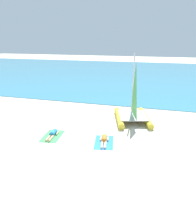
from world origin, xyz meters
TOP-DOWN VIEW (x-y plane):
  - ground_plane at (0.00, 10.00)m, footprint 120.00×120.00m
  - ocean_water at (0.00, 30.12)m, footprint 120.00×40.00m
  - sailboat_yellow at (2.06, 6.71)m, footprint 3.39×4.32m
  - towel_left at (-2.43, 2.53)m, footprint 1.33×2.02m
  - sunbather_left at (-2.44, 2.60)m, footprint 0.61×1.57m
  - towel_right at (0.95, 2.61)m, footprint 1.46×2.08m
  - sunbather_right at (0.93, 2.67)m, footprint 0.71×1.56m

SIDE VIEW (x-z plane):
  - ground_plane at x=0.00m, z-range 0.00..0.00m
  - towel_left at x=-2.43m, z-range 0.00..0.01m
  - towel_right at x=0.95m, z-range 0.00..0.01m
  - ocean_water at x=0.00m, z-range 0.00..0.05m
  - sunbather_left at x=-2.44m, z-range -0.02..0.28m
  - sunbather_right at x=0.93m, z-range -0.02..0.28m
  - sailboat_yellow at x=2.06m, z-range -1.74..3.21m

